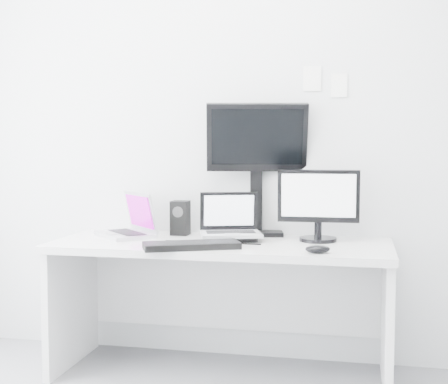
{
  "coord_description": "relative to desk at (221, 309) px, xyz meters",
  "views": [
    {
      "loc": [
        0.72,
        -2.06,
        1.26
      ],
      "look_at": [
        0.02,
        1.23,
        1.0
      ],
      "focal_mm": 51.23,
      "sensor_mm": 36.0,
      "label": 1
    }
  ],
  "objects": [
    {
      "name": "wall_note_0",
      "position": [
        0.45,
        0.34,
        1.26
      ],
      "size": [
        0.1,
        0.0,
        0.14
      ],
      "primitive_type": "cube",
      "color": "white",
      "rests_on": "back_wall"
    },
    {
      "name": "speaker",
      "position": [
        -0.29,
        0.21,
        0.46
      ],
      "size": [
        0.13,
        0.13,
        0.2
      ],
      "primitive_type": "cube",
      "rotation": [
        0.0,
        0.0,
        0.33
      ],
      "color": "black",
      "rests_on": "desk"
    },
    {
      "name": "dell_laptop",
      "position": [
        0.04,
        0.05,
        0.5
      ],
      "size": [
        0.38,
        0.34,
        0.27
      ],
      "primitive_type": "cube",
      "rotation": [
        0.0,
        0.0,
        0.31
      ],
      "color": "#A8AAAF",
      "rests_on": "desk"
    },
    {
      "name": "samsung_monitor",
      "position": [
        0.51,
        0.13,
        0.57
      ],
      "size": [
        0.45,
        0.22,
        0.4
      ],
      "primitive_type": "cube",
      "rotation": [
        0.0,
        0.0,
        0.04
      ],
      "color": "black",
      "rests_on": "desk"
    },
    {
      "name": "back_wall",
      "position": [
        0.0,
        0.35,
        0.99
      ],
      "size": [
        3.6,
        0.0,
        3.6
      ],
      "primitive_type": "plane",
      "rotation": [
        1.57,
        0.0,
        0.0
      ],
      "color": "silver",
      "rests_on": "ground"
    },
    {
      "name": "rear_monitor",
      "position": [
        0.14,
        0.3,
        0.75
      ],
      "size": [
        0.6,
        0.32,
        0.77
      ],
      "primitive_type": "cube",
      "rotation": [
        0.0,
        0.0,
        0.22
      ],
      "color": "black",
      "rests_on": "desk"
    },
    {
      "name": "wall_note_1",
      "position": [
        0.6,
        0.34,
        1.22
      ],
      "size": [
        0.09,
        0.0,
        0.13
      ],
      "primitive_type": "cube",
      "color": "white",
      "rests_on": "back_wall"
    },
    {
      "name": "keyboard",
      "position": [
        -0.1,
        -0.24,
        0.38
      ],
      "size": [
        0.51,
        0.35,
        0.03
      ],
      "primitive_type": "cube",
      "rotation": [
        0.0,
        0.0,
        0.42
      ],
      "color": "black",
      "rests_on": "desk"
    },
    {
      "name": "mouse",
      "position": [
        0.53,
        -0.25,
        0.38
      ],
      "size": [
        0.14,
        0.11,
        0.04
      ],
      "primitive_type": "ellipsoid",
      "rotation": [
        0.0,
        0.0,
        0.27
      ],
      "color": "black",
      "rests_on": "desk"
    },
    {
      "name": "macbook",
      "position": [
        -0.58,
        0.08,
        0.5
      ],
      "size": [
        0.43,
        0.43,
        0.26
      ],
      "primitive_type": "cube",
      "rotation": [
        0.0,
        0.0,
        -0.8
      ],
      "color": "silver",
      "rests_on": "desk"
    },
    {
      "name": "desk",
      "position": [
        0.0,
        0.0,
        0.0
      ],
      "size": [
        1.8,
        0.7,
        0.73
      ],
      "primitive_type": "cube",
      "color": "silver",
      "rests_on": "ground"
    }
  ]
}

